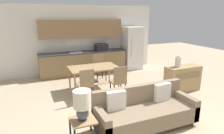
# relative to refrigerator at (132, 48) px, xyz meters

# --- Properties ---
(ground_plane) EXTENTS (20.00, 20.00, 0.00)m
(ground_plane) POSITION_rel_refrigerator_xyz_m (-2.17, -4.24, -0.91)
(ground_plane) COLOR tan
(wall_back) EXTENTS (6.40, 0.07, 2.70)m
(wall_back) POSITION_rel_refrigerator_xyz_m (-2.16, 0.39, 0.44)
(wall_back) COLOR silver
(wall_back) RESTS_ON ground_plane
(kitchen_counter) EXTENTS (3.47, 0.65, 2.15)m
(kitchen_counter) POSITION_rel_refrigerator_xyz_m (-2.15, 0.09, -0.07)
(kitchen_counter) COLOR #8E704C
(kitchen_counter) RESTS_ON ground_plane
(refrigerator) EXTENTS (0.77, 0.72, 1.82)m
(refrigerator) POSITION_rel_refrigerator_xyz_m (0.00, 0.00, 0.00)
(refrigerator) COLOR white
(refrigerator) RESTS_ON ground_plane
(dining_table) EXTENTS (1.51, 0.91, 0.74)m
(dining_table) POSITION_rel_refrigerator_xyz_m (-2.35, -1.78, -0.24)
(dining_table) COLOR tan
(dining_table) RESTS_ON ground_plane
(couch) EXTENTS (2.17, 0.80, 0.85)m
(couch) POSITION_rel_refrigerator_xyz_m (-2.03, -4.28, -0.57)
(couch) COLOR #3D2D1E
(couch) RESTS_ON ground_plane
(side_table) EXTENTS (0.45, 0.45, 0.51)m
(side_table) POSITION_rel_refrigerator_xyz_m (-3.40, -4.39, -0.57)
(side_table) COLOR tan
(side_table) RESTS_ON ground_plane
(table_lamp) EXTENTS (0.32, 0.32, 0.57)m
(table_lamp) POSITION_rel_refrigerator_xyz_m (-3.41, -4.41, -0.07)
(table_lamp) COLOR #4C515B
(table_lamp) RESTS_ON side_table
(credenza) EXTENTS (1.13, 0.45, 0.79)m
(credenza) POSITION_rel_refrigerator_xyz_m (0.17, -2.98, -0.51)
(credenza) COLOR tan
(credenza) RESTS_ON ground_plane
(vase) EXTENTS (0.17, 0.17, 0.34)m
(vase) POSITION_rel_refrigerator_xyz_m (-0.04, -2.95, 0.04)
(vase) COLOR beige
(vase) RESTS_ON credenza
(dining_chair_near_left) EXTENTS (0.44, 0.44, 0.93)m
(dining_chair_near_left) POSITION_rel_refrigerator_xyz_m (-2.83, -2.55, -0.40)
(dining_chair_near_left) COLOR #997A56
(dining_chair_near_left) RESTS_ON ground_plane
(dining_chair_near_right) EXTENTS (0.45, 0.45, 0.93)m
(dining_chair_near_right) POSITION_rel_refrigerator_xyz_m (-1.87, -2.63, -0.40)
(dining_chair_near_right) COLOR #997A56
(dining_chair_near_right) RESTS_ON ground_plane
(dining_chair_far_right) EXTENTS (0.43, 0.43, 0.93)m
(dining_chair_far_right) POSITION_rel_refrigerator_xyz_m (-1.86, -0.91, -0.40)
(dining_chair_far_right) COLOR #997A56
(dining_chair_far_right) RESTS_ON ground_plane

